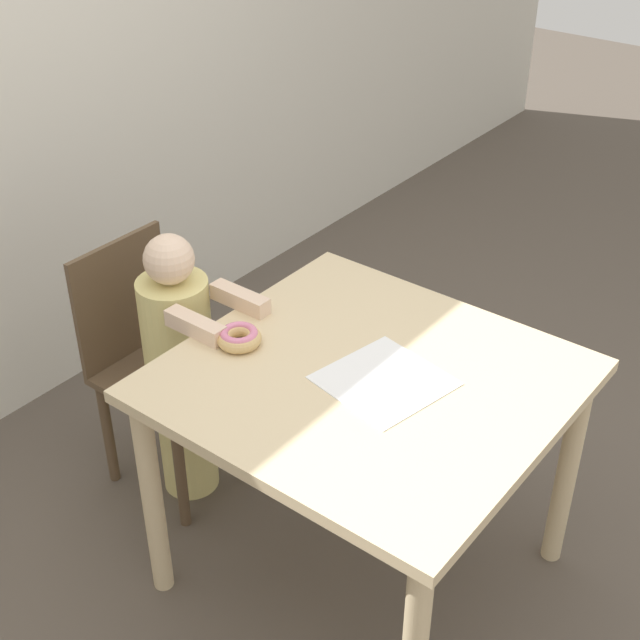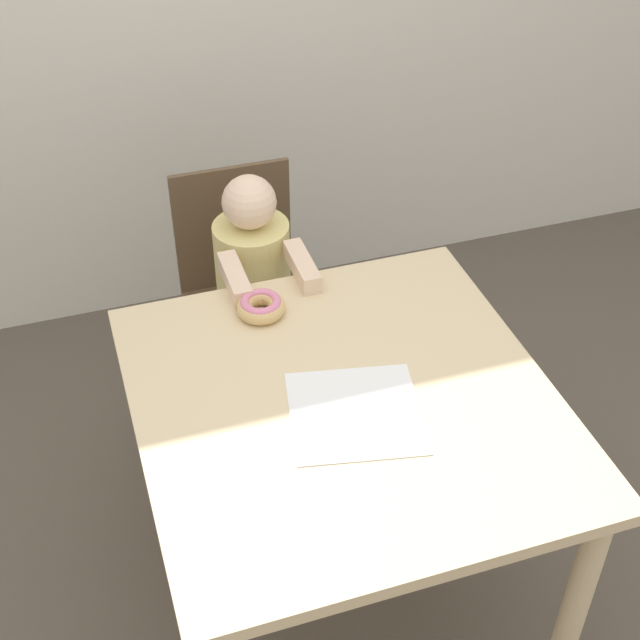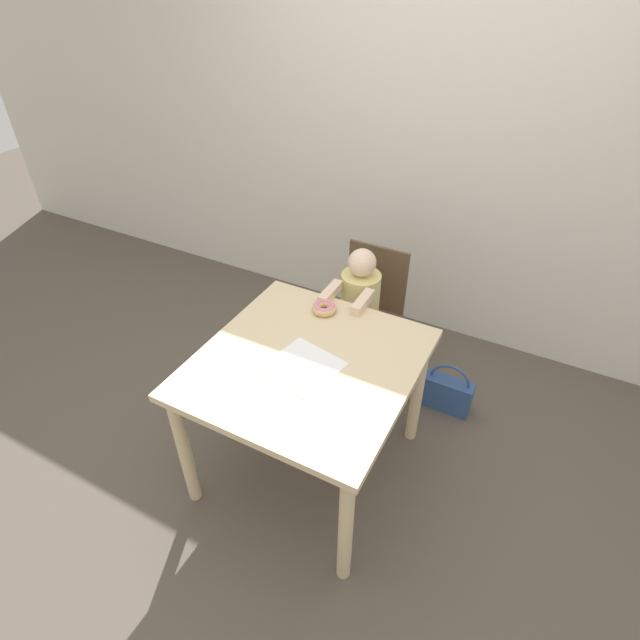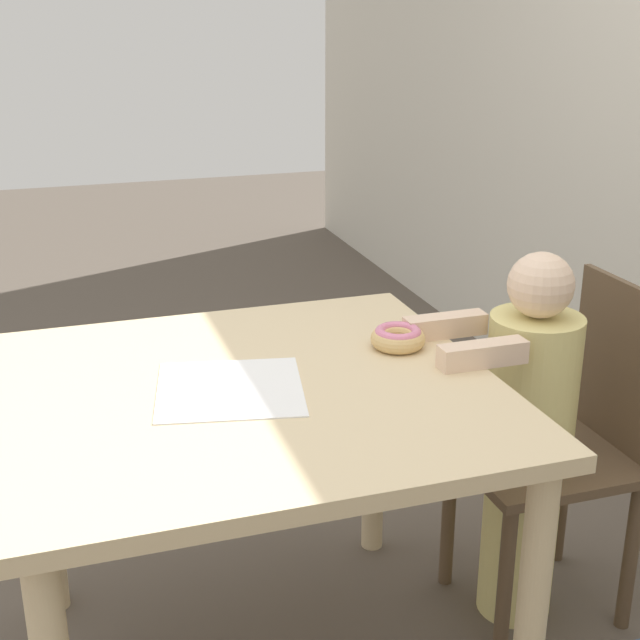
# 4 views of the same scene
# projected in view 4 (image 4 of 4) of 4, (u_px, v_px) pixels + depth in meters

# --- Properties ---
(dining_table) EXTENTS (0.94, 0.99, 0.74)m
(dining_table) POSITION_uv_depth(u_px,v_px,m) (254.00, 431.00, 1.84)
(dining_table) COLOR beige
(dining_table) RESTS_ON ground_plane
(chair) EXTENTS (0.36, 0.41, 0.85)m
(chair) POSITION_uv_depth(u_px,v_px,m) (566.00, 449.00, 2.18)
(chair) COLOR brown
(chair) RESTS_ON ground_plane
(child_figure) EXTENTS (0.23, 0.39, 0.95)m
(child_figure) POSITION_uv_depth(u_px,v_px,m) (525.00, 440.00, 2.13)
(child_figure) COLOR #E0D17F
(child_figure) RESTS_ON ground_plane
(donut) EXTENTS (0.12, 0.12, 0.05)m
(donut) POSITION_uv_depth(u_px,v_px,m) (398.00, 337.00, 2.00)
(donut) COLOR #DBB270
(donut) RESTS_ON dining_table
(napkin) EXTENTS (0.34, 0.34, 0.00)m
(napkin) POSITION_uv_depth(u_px,v_px,m) (230.00, 389.00, 1.79)
(napkin) COLOR white
(napkin) RESTS_ON dining_table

